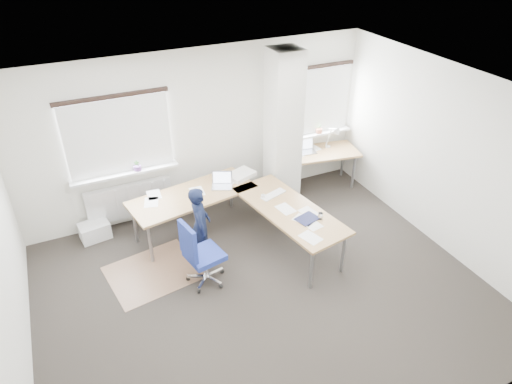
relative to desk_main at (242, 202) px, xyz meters
name	(u,v)px	position (x,y,z in m)	size (l,w,h in m)	color
ground	(263,291)	(-0.23, -1.24, -0.69)	(6.00, 6.00, 0.00)	#2A2522
room_shell	(262,165)	(-0.05, -0.79, 1.05)	(6.04, 5.04, 2.82)	silver
floor_mat	(154,272)	(-1.53, -0.22, -0.69)	(1.26, 1.07, 0.01)	#866149
white_crate	(95,231)	(-2.17, 1.01, -0.55)	(0.46, 0.32, 0.28)	white
desk_main	(242,202)	(0.00, 0.00, 0.00)	(2.82, 2.63, 0.96)	olive
desk_side	(320,154)	(1.99, 0.91, -0.01)	(1.50, 0.93, 1.22)	olive
task_chair	(203,266)	(-0.92, -0.72, -0.39)	(0.59, 0.58, 1.07)	navy
person	(200,225)	(-0.76, -0.21, -0.07)	(0.46, 0.30, 1.25)	black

